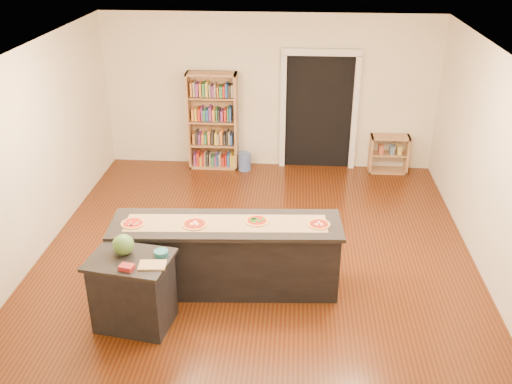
# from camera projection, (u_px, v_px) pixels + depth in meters

# --- Properties ---
(room) EXTENTS (6.00, 7.00, 2.80)m
(room) POSITION_uv_depth(u_px,v_px,m) (255.00, 170.00, 7.14)
(room) COLOR #F0E6C9
(room) RESTS_ON ground
(doorway) EXTENTS (1.40, 0.09, 2.21)m
(doorway) POSITION_uv_depth(u_px,v_px,m) (319.00, 105.00, 10.27)
(doorway) COLOR black
(doorway) RESTS_ON room
(kitchen_island) EXTENTS (2.80, 0.76, 0.93)m
(kitchen_island) POSITION_uv_depth(u_px,v_px,m) (227.00, 255.00, 7.09)
(kitchen_island) COLOR black
(kitchen_island) RESTS_ON ground
(side_counter) EXTENTS (0.90, 0.66, 0.89)m
(side_counter) POSITION_uv_depth(u_px,v_px,m) (133.00, 291.00, 6.44)
(side_counter) COLOR black
(side_counter) RESTS_ON ground
(bookshelf) EXTENTS (0.90, 0.32, 1.79)m
(bookshelf) POSITION_uv_depth(u_px,v_px,m) (213.00, 121.00, 10.38)
(bookshelf) COLOR #AF8054
(bookshelf) RESTS_ON ground
(low_shelf) EXTENTS (0.70, 0.30, 0.70)m
(low_shelf) POSITION_uv_depth(u_px,v_px,m) (389.00, 154.00, 10.41)
(low_shelf) COLOR #AF8054
(low_shelf) RESTS_ON ground
(waste_bin) EXTENTS (0.23, 0.23, 0.34)m
(waste_bin) POSITION_uv_depth(u_px,v_px,m) (245.00, 161.00, 10.56)
(waste_bin) COLOR #495FA2
(waste_bin) RESTS_ON ground
(kraft_paper) EXTENTS (2.46, 0.59, 0.00)m
(kraft_paper) POSITION_uv_depth(u_px,v_px,m) (226.00, 223.00, 6.89)
(kraft_paper) COLOR olive
(kraft_paper) RESTS_ON kitchen_island
(watermelon) EXTENTS (0.24, 0.24, 0.24)m
(watermelon) POSITION_uv_depth(u_px,v_px,m) (123.00, 245.00, 6.28)
(watermelon) COLOR #144214
(watermelon) RESTS_ON side_counter
(cutting_board) EXTENTS (0.31, 0.22, 0.02)m
(cutting_board) POSITION_uv_depth(u_px,v_px,m) (152.00, 265.00, 6.12)
(cutting_board) COLOR tan
(cutting_board) RESTS_ON side_counter
(package_red) EXTENTS (0.17, 0.14, 0.05)m
(package_red) POSITION_uv_depth(u_px,v_px,m) (127.00, 267.00, 6.05)
(package_red) COLOR maroon
(package_red) RESTS_ON side_counter
(package_teal) EXTENTS (0.16, 0.16, 0.06)m
(package_teal) POSITION_uv_depth(u_px,v_px,m) (161.00, 253.00, 6.30)
(package_teal) COLOR #195966
(package_teal) RESTS_ON side_counter
(pizza_a) EXTENTS (0.30, 0.30, 0.02)m
(pizza_a) POSITION_uv_depth(u_px,v_px,m) (133.00, 223.00, 6.86)
(pizza_a) COLOR #DBA254
(pizza_a) RESTS_ON kitchen_island
(pizza_b) EXTENTS (0.32, 0.32, 0.02)m
(pizza_b) POSITION_uv_depth(u_px,v_px,m) (195.00, 224.00, 6.85)
(pizza_b) COLOR #DBA254
(pizza_b) RESTS_ON kitchen_island
(pizza_c) EXTENTS (0.29, 0.29, 0.02)m
(pizza_c) POSITION_uv_depth(u_px,v_px,m) (257.00, 221.00, 6.91)
(pizza_c) COLOR #DBA254
(pizza_c) RESTS_ON kitchen_island
(pizza_d) EXTENTS (0.27, 0.27, 0.02)m
(pizza_d) POSITION_uv_depth(u_px,v_px,m) (319.00, 224.00, 6.84)
(pizza_d) COLOR #DBA254
(pizza_d) RESTS_ON kitchen_island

